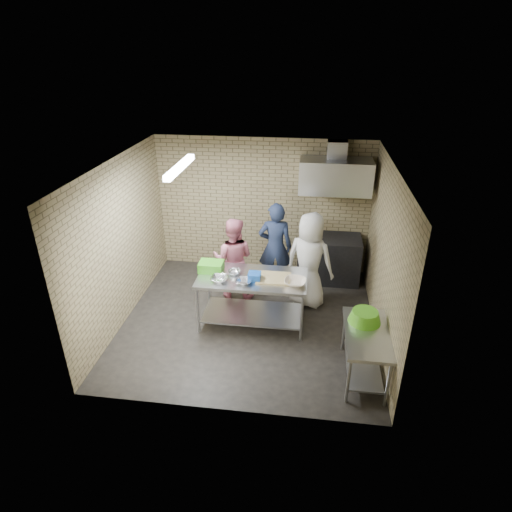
{
  "coord_description": "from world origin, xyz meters",
  "views": [
    {
      "loc": [
        0.92,
        -6.01,
        4.31
      ],
      "look_at": [
        0.1,
        0.2,
        1.15
      ],
      "focal_mm": 30.19,
      "sensor_mm": 36.0,
      "label": 1
    }
  ],
  "objects": [
    {
      "name": "blue_tub",
      "position": [
        0.12,
        -0.12,
        0.94
      ],
      "size": [
        0.2,
        0.2,
        0.13
      ],
      "primitive_type": "cube",
      "color": "#164CAB",
      "rests_on": "prep_table"
    },
    {
      "name": "green_basin",
      "position": [
        1.78,
        -0.85,
        0.83
      ],
      "size": [
        0.46,
        0.46,
        0.17
      ],
      "primitive_type": null,
      "color": "#59C626",
      "rests_on": "side_counter"
    },
    {
      "name": "mixing_bowl_b",
      "position": [
        -0.23,
        0.03,
        0.91
      ],
      "size": [
        0.23,
        0.23,
        0.07
      ],
      "primitive_type": "imported",
      "rotation": [
        0.0,
        0.0,
        -0.09
      ],
      "color": "silver",
      "rests_on": "prep_table"
    },
    {
      "name": "floor",
      "position": [
        0.0,
        0.0,
        0.0
      ],
      "size": [
        4.2,
        4.2,
        0.0
      ],
      "primitive_type": "plane",
      "color": "black",
      "rests_on": "ground"
    },
    {
      "name": "ceramic_bowl",
      "position": [
        0.77,
        -0.17,
        0.92
      ],
      "size": [
        0.37,
        0.37,
        0.08
      ],
      "primitive_type": "imported",
      "rotation": [
        0.0,
        0.0,
        -0.09
      ],
      "color": "beige",
      "rests_on": "prep_table"
    },
    {
      "name": "side_counter",
      "position": [
        1.8,
        -1.1,
        0.38
      ],
      "size": [
        0.6,
        1.2,
        0.75
      ],
      "primitive_type": "cube",
      "color": "silver",
      "rests_on": "floor"
    },
    {
      "name": "mixing_bowl_a",
      "position": [
        -0.43,
        -0.22,
        0.91
      ],
      "size": [
        0.3,
        0.3,
        0.07
      ],
      "primitive_type": "imported",
      "rotation": [
        0.0,
        0.0,
        -0.09
      ],
      "color": "silver",
      "rests_on": "prep_table"
    },
    {
      "name": "back_wall",
      "position": [
        0.0,
        2.0,
        1.35
      ],
      "size": [
        4.2,
        0.06,
        2.7
      ],
      "primitive_type": "cube",
      "color": "#95865D",
      "rests_on": "ground"
    },
    {
      "name": "bottle_red",
      "position": [
        1.4,
        1.89,
        2.03
      ],
      "size": [
        0.07,
        0.07,
        0.18
      ],
      "primitive_type": "cylinder",
      "color": "#B22619",
      "rests_on": "wall_shelf"
    },
    {
      "name": "prep_table",
      "position": [
        0.07,
        -0.02,
        0.44
      ],
      "size": [
        1.76,
        0.88,
        0.88
      ],
      "primitive_type": "cube",
      "color": "silver",
      "rests_on": "floor"
    },
    {
      "name": "wall_shelf",
      "position": [
        1.65,
        1.89,
        1.92
      ],
      "size": [
        0.8,
        0.2,
        0.04
      ],
      "primitive_type": "cube",
      "color": "#3F2B19",
      "rests_on": "back_wall"
    },
    {
      "name": "green_crate",
      "position": [
        -0.63,
        0.1,
        0.96
      ],
      "size": [
        0.39,
        0.29,
        0.16
      ],
      "primitive_type": "cube",
      "color": "#36981C",
      "rests_on": "prep_table"
    },
    {
      "name": "right_wall",
      "position": [
        2.1,
        0.0,
        1.35
      ],
      "size": [
        0.06,
        4.0,
        2.7
      ],
      "primitive_type": "cube",
      "color": "#95865D",
      "rests_on": "ground"
    },
    {
      "name": "hood_duct",
      "position": [
        1.35,
        1.85,
        2.55
      ],
      "size": [
        0.35,
        0.3,
        0.3
      ],
      "primitive_type": "cube",
      "color": "#A5A8AD",
      "rests_on": "back_wall"
    },
    {
      "name": "stove",
      "position": [
        1.35,
        1.65,
        0.45
      ],
      "size": [
        1.2,
        0.7,
        0.9
      ],
      "primitive_type": "cube",
      "color": "black",
      "rests_on": "floor"
    },
    {
      "name": "fluorescent_fixture",
      "position": [
        -1.0,
        0.0,
        2.64
      ],
      "size": [
        0.1,
        1.25,
        0.08
      ],
      "primitive_type": "cube",
      "color": "white",
      "rests_on": "ceiling"
    },
    {
      "name": "woman_pink",
      "position": [
        -0.39,
        0.76,
        0.78
      ],
      "size": [
        0.77,
        0.61,
        1.55
      ],
      "primitive_type": "imported",
      "rotation": [
        0.0,
        0.0,
        3.11
      ],
      "color": "#C2677C",
      "rests_on": "floor"
    },
    {
      "name": "mixing_bowl_c",
      "position": [
        -0.03,
        -0.24,
        0.91
      ],
      "size": [
        0.28,
        0.28,
        0.06
      ],
      "primitive_type": "imported",
      "rotation": [
        0.0,
        0.0,
        -0.09
      ],
      "color": "#B2B5BA",
      "rests_on": "prep_table"
    },
    {
      "name": "front_wall",
      "position": [
        0.0,
        -2.0,
        1.35
      ],
      "size": [
        4.2,
        0.06,
        2.7
      ],
      "primitive_type": "cube",
      "color": "#95865D",
      "rests_on": "ground"
    },
    {
      "name": "cutting_board",
      "position": [
        0.42,
        -0.04,
        0.9
      ],
      "size": [
        0.54,
        0.41,
        0.03
      ],
      "primitive_type": "cube",
      "color": "tan",
      "rests_on": "prep_table"
    },
    {
      "name": "range_hood",
      "position": [
        1.35,
        1.7,
        2.1
      ],
      "size": [
        1.3,
        0.6,
        0.6
      ],
      "primitive_type": "cube",
      "color": "silver",
      "rests_on": "back_wall"
    },
    {
      "name": "man_navy",
      "position": [
        0.33,
        1.17,
        0.86
      ],
      "size": [
        0.66,
        0.46,
        1.73
      ],
      "primitive_type": "imported",
      "rotation": [
        0.0,
        0.0,
        3.22
      ],
      "color": "#161B37",
      "rests_on": "floor"
    },
    {
      "name": "ceiling",
      "position": [
        0.0,
        0.0,
        2.7
      ],
      "size": [
        4.2,
        4.2,
        0.0
      ],
      "primitive_type": "plane",
      "rotation": [
        3.14,
        0.0,
        0.0
      ],
      "color": "black",
      "rests_on": "ground"
    },
    {
      "name": "left_wall",
      "position": [
        -2.1,
        0.0,
        1.35
      ],
      "size": [
        0.06,
        4.0,
        2.7
      ],
      "primitive_type": "cube",
      "color": "#95865D",
      "rests_on": "ground"
    },
    {
      "name": "woman_white",
      "position": [
        0.97,
        0.7,
        0.87
      ],
      "size": [
        0.99,
        0.81,
        1.74
      ],
      "primitive_type": "imported",
      "rotation": [
        0.0,
        0.0,
        2.8
      ],
      "color": "silver",
      "rests_on": "floor"
    }
  ]
}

